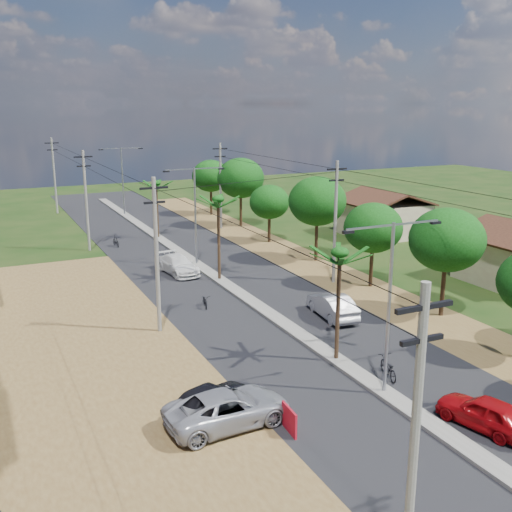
{
  "coord_description": "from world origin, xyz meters",
  "views": [
    {
      "loc": [
        -16.01,
        -20.0,
        12.89
      ],
      "look_at": [
        0.67,
        15.03,
        3.0
      ],
      "focal_mm": 42.0,
      "sensor_mm": 36.0,
      "label": 1
    }
  ],
  "objects_px": {
    "car_silver_mid": "(332,306)",
    "moto_rider_east": "(388,368)",
    "car_parked_silver": "(228,409)",
    "car_red_near": "(485,413)",
    "car_white_far": "(178,265)",
    "car_parked_dark": "(211,400)",
    "roadside_sign": "(289,420)"
  },
  "relations": [
    {
      "from": "car_white_far",
      "to": "moto_rider_east",
      "type": "bearing_deg",
      "value": -87.4
    },
    {
      "from": "car_silver_mid",
      "to": "car_parked_silver",
      "type": "xyz_separation_m",
      "value": [
        -10.81,
        -9.08,
        -0.01
      ]
    },
    {
      "from": "car_parked_silver",
      "to": "moto_rider_east",
      "type": "height_order",
      "value": "car_parked_silver"
    },
    {
      "from": "car_parked_silver",
      "to": "moto_rider_east",
      "type": "xyz_separation_m",
      "value": [
        8.7,
        0.74,
        -0.23
      ]
    },
    {
      "from": "car_white_far",
      "to": "roadside_sign",
      "type": "bearing_deg",
      "value": -104.01
    },
    {
      "from": "car_white_far",
      "to": "car_parked_silver",
      "type": "relative_size",
      "value": 0.91
    },
    {
      "from": "car_parked_silver",
      "to": "car_red_near",
      "type": "bearing_deg",
      "value": -119.85
    },
    {
      "from": "car_red_near",
      "to": "car_white_far",
      "type": "distance_m",
      "value": 27.61
    },
    {
      "from": "car_red_near",
      "to": "roadside_sign",
      "type": "height_order",
      "value": "car_red_near"
    },
    {
      "from": "car_silver_mid",
      "to": "moto_rider_east",
      "type": "relative_size",
      "value": 2.36
    },
    {
      "from": "car_silver_mid",
      "to": "car_parked_dark",
      "type": "height_order",
      "value": "car_silver_mid"
    },
    {
      "from": "car_red_near",
      "to": "moto_rider_east",
      "type": "relative_size",
      "value": 2.07
    },
    {
      "from": "car_white_far",
      "to": "car_silver_mid",
      "type": "bearing_deg",
      "value": -74.07
    },
    {
      "from": "car_silver_mid",
      "to": "car_parked_silver",
      "type": "distance_m",
      "value": 14.12
    },
    {
      "from": "car_parked_dark",
      "to": "moto_rider_east",
      "type": "xyz_separation_m",
      "value": [
        9.06,
        -0.29,
        -0.21
      ]
    },
    {
      "from": "car_parked_silver",
      "to": "car_parked_dark",
      "type": "height_order",
      "value": "car_parked_silver"
    },
    {
      "from": "car_white_far",
      "to": "moto_rider_east",
      "type": "height_order",
      "value": "car_white_far"
    },
    {
      "from": "car_silver_mid",
      "to": "moto_rider_east",
      "type": "bearing_deg",
      "value": 82.34
    },
    {
      "from": "car_white_far",
      "to": "car_parked_dark",
      "type": "xyz_separation_m",
      "value": [
        -5.68,
        -21.56,
        0.02
      ]
    },
    {
      "from": "car_parked_dark",
      "to": "moto_rider_east",
      "type": "bearing_deg",
      "value": -113.06
    },
    {
      "from": "car_red_near",
      "to": "roadside_sign",
      "type": "bearing_deg",
      "value": -37.11
    },
    {
      "from": "moto_rider_east",
      "to": "car_red_near",
      "type": "bearing_deg",
      "value": 113.09
    },
    {
      "from": "car_white_far",
      "to": "car_parked_dark",
      "type": "relative_size",
      "value": 1.15
    },
    {
      "from": "car_silver_mid",
      "to": "car_white_far",
      "type": "relative_size",
      "value": 0.94
    },
    {
      "from": "car_red_near",
      "to": "car_parked_silver",
      "type": "distance_m",
      "value": 10.47
    },
    {
      "from": "car_silver_mid",
      "to": "car_parked_dark",
      "type": "xyz_separation_m",
      "value": [
        -11.17,
        -8.05,
        -0.03
      ]
    },
    {
      "from": "car_red_near",
      "to": "car_parked_dark",
      "type": "bearing_deg",
      "value": -44.67
    },
    {
      "from": "car_silver_mid",
      "to": "roadside_sign",
      "type": "distance_m",
      "value": 13.84
    },
    {
      "from": "car_red_near",
      "to": "car_white_far",
      "type": "relative_size",
      "value": 0.83
    },
    {
      "from": "moto_rider_east",
      "to": "roadside_sign",
      "type": "relative_size",
      "value": 1.45
    },
    {
      "from": "car_silver_mid",
      "to": "roadside_sign",
      "type": "xyz_separation_m",
      "value": [
        -8.81,
        -10.67,
        -0.2
      ]
    },
    {
      "from": "car_red_near",
      "to": "car_silver_mid",
      "type": "bearing_deg",
      "value": -110.08
    }
  ]
}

